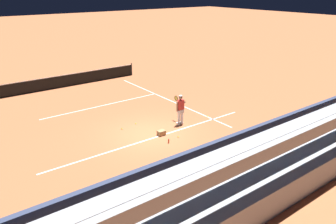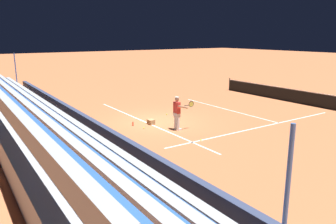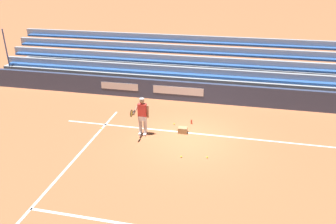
% 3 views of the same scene
% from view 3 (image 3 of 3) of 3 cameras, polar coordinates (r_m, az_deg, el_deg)
% --- Properties ---
extents(ground_plane, '(160.00, 160.00, 0.00)m').
position_cam_3_polar(ground_plane, '(14.24, 3.89, -4.62)').
color(ground_plane, '#B7663D').
extents(court_baseline_white, '(12.00, 0.10, 0.01)m').
position_cam_3_polar(court_baseline_white, '(14.68, 4.19, -3.70)').
color(court_baseline_white, white).
rests_on(court_baseline_white, ground).
extents(court_sideline_white, '(0.10, 12.00, 0.01)m').
position_cam_3_polar(court_sideline_white, '(12.27, -18.93, -11.17)').
color(court_sideline_white, white).
rests_on(court_sideline_white, ground).
extents(back_wall_sponsor_board, '(26.62, 0.25, 1.10)m').
position_cam_3_polar(back_wall_sponsor_board, '(17.87, 5.99, 3.37)').
color(back_wall_sponsor_board, '#384260').
rests_on(back_wall_sponsor_board, ground).
extents(bleacher_stand, '(25.29, 3.20, 3.40)m').
position_cam_3_polar(bleacher_stand, '(19.90, 6.81, 6.14)').
color(bleacher_stand, '#9EA3A8').
rests_on(bleacher_stand, ground).
extents(tennis_player, '(0.58, 0.99, 1.71)m').
position_cam_3_polar(tennis_player, '(14.18, -4.53, -0.73)').
color(tennis_player, silver).
rests_on(tennis_player, ground).
extents(ball_box_cardboard, '(0.40, 0.30, 0.26)m').
position_cam_3_polar(ball_box_cardboard, '(14.64, 2.57, -3.16)').
color(ball_box_cardboard, '#A87F51').
rests_on(ball_box_cardboard, ground).
extents(tennis_ball_near_player, '(0.07, 0.07, 0.07)m').
position_cam_3_polar(tennis_ball_near_player, '(15.42, 1.08, -2.07)').
color(tennis_ball_near_player, '#CCE533').
rests_on(tennis_ball_near_player, ground).
extents(tennis_ball_midcourt, '(0.07, 0.07, 0.07)m').
position_cam_3_polar(tennis_ball_midcourt, '(12.87, 2.32, -7.78)').
color(tennis_ball_midcourt, '#CCE533').
rests_on(tennis_ball_midcourt, ground).
extents(tennis_ball_far_right, '(0.07, 0.07, 0.07)m').
position_cam_3_polar(tennis_ball_far_right, '(12.91, 6.83, -7.84)').
color(tennis_ball_far_right, '#CCE533').
rests_on(tennis_ball_far_right, ground).
extents(tennis_ball_toward_net, '(0.07, 0.07, 0.07)m').
position_cam_3_polar(tennis_ball_toward_net, '(15.29, -11.56, -2.84)').
color(tennis_ball_toward_net, '#CCE533').
rests_on(tennis_ball_toward_net, ground).
extents(water_bottle, '(0.07, 0.07, 0.22)m').
position_cam_3_polar(water_bottle, '(15.47, 4.09, -1.71)').
color(water_bottle, '#EA4C33').
rests_on(water_bottle, ground).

